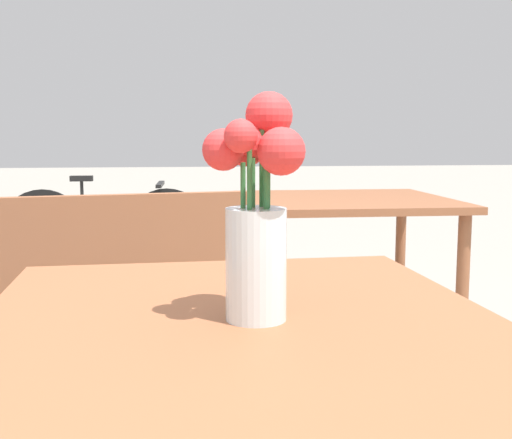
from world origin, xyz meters
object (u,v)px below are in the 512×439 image
table_front (247,412)px  table_back (344,222)px  flower_vase (257,216)px  bicycle (106,229)px

table_front → table_back: table_front is taller
flower_vase → table_front: bearing=-110.3°
flower_vase → bicycle: size_ratio=0.21×
flower_vase → bicycle: 4.02m
flower_vase → table_back: bearing=71.5°
table_front → table_back: size_ratio=1.09×
table_front → bicycle: bearing=98.8°
table_front → table_back: 1.97m
flower_vase → table_back: flower_vase is taller
bicycle → table_front: bearing=-81.2°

